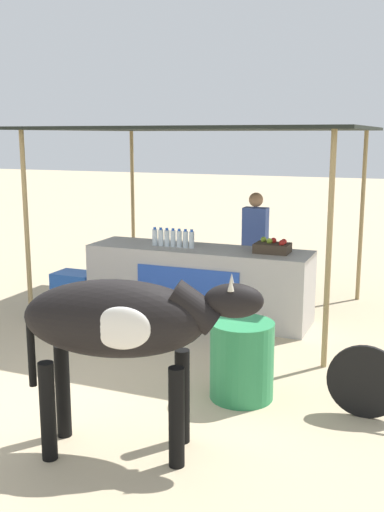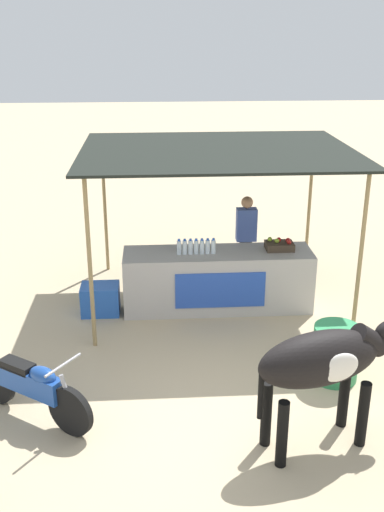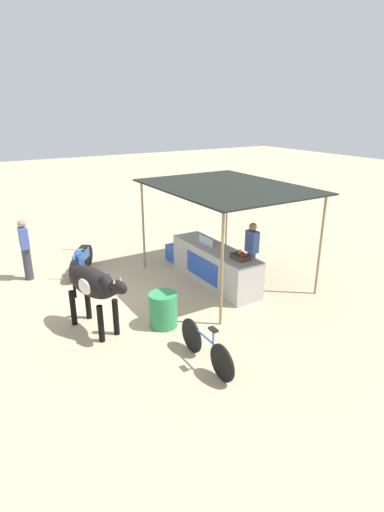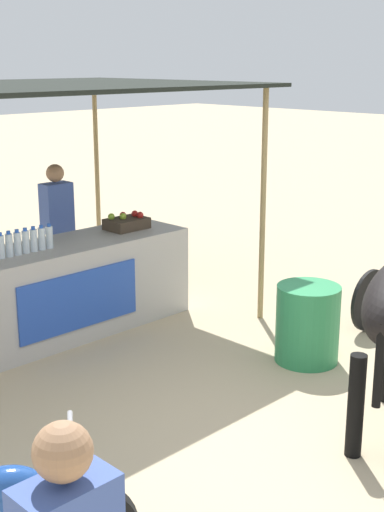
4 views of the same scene
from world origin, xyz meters
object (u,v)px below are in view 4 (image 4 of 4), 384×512
at_px(stall_counter, 57,291).
at_px(water_barrel, 307,324).
at_px(fruit_crate, 127,223).
at_px(vendor_behind_counter, 58,235).

height_order(stall_counter, water_barrel, stall_counter).
relative_size(fruit_crate, vendor_behind_counter, 0.27).
xyz_separation_m(fruit_crate, water_barrel, (0.31, -2.25, -0.66)).
bearing_deg(vendor_behind_counter, stall_counter, -126.66).
xyz_separation_m(stall_counter, vendor_behind_counter, (0.56, 0.75, 0.37)).
bearing_deg(vendor_behind_counter, fruit_crate, -58.22).
relative_size(stall_counter, water_barrel, 4.06).
distance_m(stall_counter, vendor_behind_counter, 1.01).
relative_size(stall_counter, fruit_crate, 6.82).
distance_m(fruit_crate, water_barrel, 2.36).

